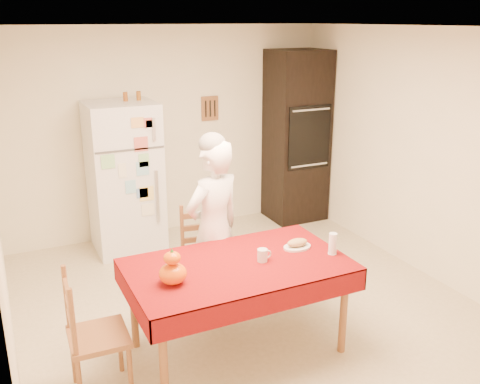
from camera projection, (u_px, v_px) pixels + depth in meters
floor at (250, 309)px, 4.94m from camera, size 4.50×4.50×0.00m
room_shell at (251, 137)px, 4.44m from camera, size 4.02×4.52×2.51m
refrigerator at (125, 178)px, 6.03m from camera, size 0.75×0.74×1.70m
oven_cabinet at (297, 137)px, 6.92m from camera, size 0.70×0.62×2.20m
dining_table at (238, 272)px, 4.14m from camera, size 1.70×1.00×0.76m
chair_far at (204, 252)px, 4.93m from camera, size 0.48×0.46×0.95m
chair_left at (88, 332)px, 3.68m from camera, size 0.42×0.43×0.95m
seated_woman at (214, 230)px, 4.66m from camera, size 0.68×0.55×1.61m
coffee_mug at (262, 255)px, 4.15m from camera, size 0.08×0.08×0.10m
pumpkin_lower at (173, 274)px, 3.79m from camera, size 0.20×0.20×0.15m
pumpkin_upper at (172, 258)px, 3.76m from camera, size 0.12×0.12×0.09m
wine_glass at (333, 244)px, 4.27m from camera, size 0.07×0.07×0.18m
bread_plate at (297, 247)px, 4.40m from camera, size 0.24×0.24×0.02m
bread_loaf at (297, 242)px, 4.39m from camera, size 0.18×0.10×0.06m
spice_jar_left at (125, 97)px, 5.83m from camera, size 0.05×0.05×0.10m
spice_jar_mid at (139, 96)px, 5.89m from camera, size 0.05×0.05×0.10m
spice_jar_right at (139, 96)px, 5.89m from camera, size 0.05×0.05×0.10m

